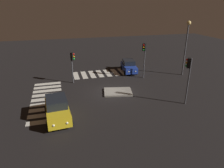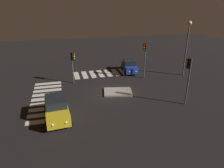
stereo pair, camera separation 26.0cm
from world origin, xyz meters
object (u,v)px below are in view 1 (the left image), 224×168
traffic_island (118,92)px  traffic_light_west (188,70)px  traffic_light_east (73,60)px  street_lamp (187,39)px  car_blue (129,66)px  traffic_light_south (144,52)px  car_yellow (57,109)px

traffic_island → traffic_light_west: size_ratio=0.74×
traffic_light_east → street_lamp: street_lamp is taller
car_blue → traffic_light_south: 4.24m
traffic_light_east → street_lamp: (-15.27, 0.75, 2.07)m
car_yellow → traffic_light_east: size_ratio=1.15×
car_blue → street_lamp: size_ratio=0.57×
car_yellow → traffic_light_east: traffic_light_east is taller
car_yellow → street_lamp: 19.47m
traffic_light_east → street_lamp: bearing=42.3°
car_blue → traffic_light_east: 8.98m
car_yellow → traffic_light_south: traffic_light_south is taller
traffic_light_east → traffic_light_south: traffic_light_south is taller
traffic_island → traffic_light_west: (-5.73, 4.37, 3.53)m
traffic_light_east → car_yellow: bearing=-59.5°
traffic_light_west → traffic_island: bearing=-0.8°
car_blue → traffic_light_west: size_ratio=0.89×
car_blue → traffic_light_south: bearing=23.8°
car_blue → traffic_light_south: traffic_light_south is taller
traffic_island → street_lamp: 12.34m
car_yellow → street_lamp: size_ratio=0.61×
traffic_island → traffic_light_west: 8.02m
traffic_light_west → traffic_light_south: (1.02, -8.14, -0.02)m
car_yellow → street_lamp: bearing=109.0°
car_blue → car_yellow: 15.12m
traffic_light_west → traffic_light_south: 8.21m
traffic_island → traffic_light_south: 6.98m
car_yellow → traffic_light_east: 8.84m
car_blue → traffic_island: bearing=-21.9°
car_blue → traffic_light_west: (-1.99, 11.26, 2.74)m
traffic_light_west → traffic_light_east: 13.50m
car_yellow → traffic_light_south: (-11.47, -7.76, 2.64)m
traffic_island → car_yellow: bearing=30.5°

